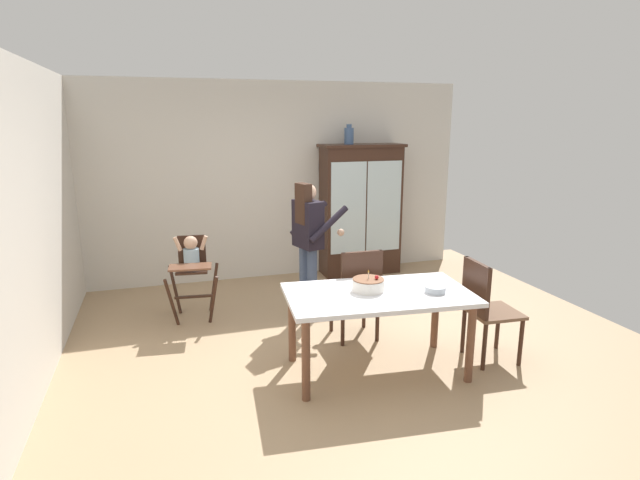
{
  "coord_description": "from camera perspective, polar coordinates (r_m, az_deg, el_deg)",
  "views": [
    {
      "loc": [
        -1.57,
        -4.3,
        2.22
      ],
      "look_at": [
        -0.0,
        0.7,
        0.95
      ],
      "focal_mm": 28.58,
      "sensor_mm": 36.0,
      "label": 1
    }
  ],
  "objects": [
    {
      "name": "ground_plane",
      "position": [
        5.09,
        2.46,
        -12.25
      ],
      "size": [
        6.24,
        6.24,
        0.0
      ],
      "primitive_type": "plane",
      "color": "tan"
    },
    {
      "name": "wall_back",
      "position": [
        7.16,
        -4.63,
        6.59
      ],
      "size": [
        5.32,
        0.06,
        2.7
      ],
      "primitive_type": "cube",
      "color": "beige",
      "rests_on": "ground_plane"
    },
    {
      "name": "wall_left",
      "position": [
        4.51,
        -30.57,
        0.6
      ],
      "size": [
        0.06,
        5.32,
        2.7
      ],
      "primitive_type": "cube",
      "color": "beige",
      "rests_on": "ground_plane"
    },
    {
      "name": "china_cabinet",
      "position": [
        7.31,
        4.56,
        3.42
      ],
      "size": [
        1.18,
        0.48,
        1.86
      ],
      "color": "#382116",
      "rests_on": "ground_plane"
    },
    {
      "name": "ceramic_vase",
      "position": [
        7.13,
        3.26,
        11.61
      ],
      "size": [
        0.13,
        0.13,
        0.27
      ],
      "color": "#3D567F",
      "rests_on": "china_cabinet"
    },
    {
      "name": "high_chair_with_toddler",
      "position": [
        5.82,
        -14.17,
        -2.43
      ],
      "size": [
        0.64,
        0.73,
        0.95
      ],
      "rotation": [
        0.0,
        0.0,
        -0.12
      ],
      "color": "#382116",
      "rests_on": "ground_plane"
    },
    {
      "name": "adult_person",
      "position": [
        5.59,
        -1.3,
        0.69
      ],
      "size": [
        0.6,
        0.59,
        1.53
      ],
      "rotation": [
        0.0,
        0.0,
        1.85
      ],
      "color": "#3D4C6B",
      "rests_on": "ground_plane"
    },
    {
      "name": "dining_table",
      "position": [
        4.49,
        6.55,
        -6.96
      ],
      "size": [
        1.67,
        1.03,
        0.74
      ],
      "color": "silver",
      "rests_on": "ground_plane"
    },
    {
      "name": "birthday_cake",
      "position": [
        4.48,
        5.43,
        -4.99
      ],
      "size": [
        0.28,
        0.28,
        0.19
      ],
      "color": "white",
      "rests_on": "dining_table"
    },
    {
      "name": "serving_bowl",
      "position": [
        4.54,
        12.78,
        -5.4
      ],
      "size": [
        0.18,
        0.18,
        0.05
      ],
      "primitive_type": "cylinder",
      "color": "#B2BCC6",
      "rests_on": "dining_table"
    },
    {
      "name": "dining_chair_far_side",
      "position": [
        5.12,
        4.26,
        -5.4
      ],
      "size": [
        0.45,
        0.45,
        0.96
      ],
      "rotation": [
        0.0,
        0.0,
        3.13
      ],
      "color": "#382116",
      "rests_on": "ground_plane"
    },
    {
      "name": "dining_chair_right_end",
      "position": [
        4.93,
        17.91,
        -6.81
      ],
      "size": [
        0.47,
        0.47,
        0.96
      ],
      "rotation": [
        0.0,
        0.0,
        1.51
      ],
      "color": "#382116",
      "rests_on": "ground_plane"
    }
  ]
}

